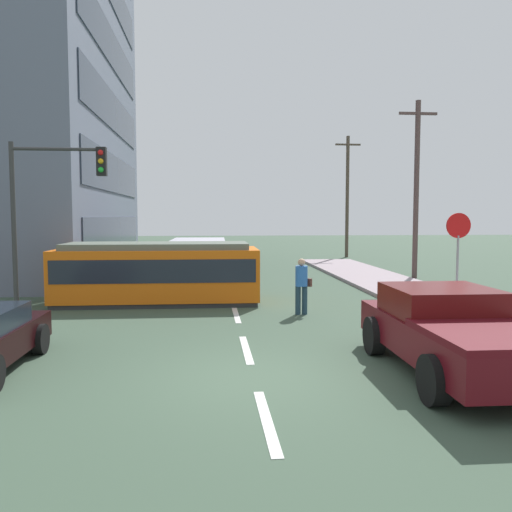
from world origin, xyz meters
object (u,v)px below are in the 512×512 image
pickup_truck_parked (452,331)px  utility_pole_mid (416,186)px  city_bus (198,257)px  traffic_light_mast (51,195)px  stop_sign (458,240)px  streetcar_tram (158,272)px  pedestrian_crossing (302,283)px  parked_sedan_mid (109,273)px  utility_pole_far (347,194)px

pickup_truck_parked → utility_pole_mid: size_ratio=0.61×
city_bus → traffic_light_mast: 9.71m
traffic_light_mast → utility_pole_mid: bearing=28.6°
city_bus → traffic_light_mast: bearing=-116.2°
stop_sign → streetcar_tram: bearing=164.2°
pedestrian_crossing → parked_sedan_mid: pedestrian_crossing is taller
streetcar_tram → traffic_light_mast: 4.23m
pedestrian_crossing → utility_pole_mid: utility_pole_mid is taller
utility_pole_mid → utility_pole_far: utility_pole_far is taller
parked_sedan_mid → utility_pole_mid: size_ratio=0.52×
pedestrian_crossing → traffic_light_mast: 7.85m
streetcar_tram → pickup_truck_parked: size_ratio=1.34×
stop_sign → utility_pole_mid: utility_pole_mid is taller
city_bus → parked_sedan_mid: city_bus is taller
city_bus → parked_sedan_mid: size_ratio=1.38×
utility_pole_mid → stop_sign: bearing=-104.3°
city_bus → parked_sedan_mid: 4.48m
parked_sedan_mid → utility_pole_mid: bearing=8.6°
city_bus → pickup_truck_parked: city_bus is taller
city_bus → parked_sedan_mid: (-3.55, -2.69, -0.43)m
city_bus → traffic_light_mast: (-4.14, -8.42, 2.51)m
traffic_light_mast → utility_pole_far: utility_pole_far is taller
city_bus → traffic_light_mast: size_ratio=1.16×
pickup_truck_parked → utility_pole_far: bearing=78.8°
parked_sedan_mid → traffic_light_mast: bearing=-95.8°
city_bus → pickup_truck_parked: bearing=-72.0°
stop_sign → traffic_light_mast: bearing=176.1°
parked_sedan_mid → city_bus: bearing=37.1°
pedestrian_crossing → stop_sign: (4.76, -0.09, 1.25)m
pickup_truck_parked → pedestrian_crossing: bearing=105.7°
stop_sign → utility_pole_far: size_ratio=0.34×
parked_sedan_mid → stop_sign: stop_sign is taller
city_bus → utility_pole_mid: utility_pole_mid is taller
pedestrian_crossing → utility_pole_far: 22.80m
streetcar_tram → city_bus: 6.76m
parked_sedan_mid → utility_pole_mid: 14.39m
stop_sign → utility_pole_mid: size_ratio=0.35×
streetcar_tram → utility_pole_mid: size_ratio=0.81×
utility_pole_mid → pedestrian_crossing: bearing=-129.1°
stop_sign → utility_pole_mid: bearing=75.7°
stop_sign → traffic_light_mast: size_ratio=0.57×
pickup_truck_parked → traffic_light_mast: (-9.07, 6.81, 2.76)m
pedestrian_crossing → traffic_light_mast: (-7.36, 0.75, 2.61)m
utility_pole_mid → traffic_light_mast: bearing=-151.4°
city_bus → utility_pole_far: utility_pole_far is taller
pickup_truck_parked → utility_pole_mid: (5.26, 14.63, 3.52)m
pickup_truck_parked → parked_sedan_mid: (-8.49, 12.55, -0.17)m
parked_sedan_mid → stop_sign: 13.37m
pedestrian_crossing → pickup_truck_parked: 6.30m
streetcar_tram → pickup_truck_parked: bearing=-54.3°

